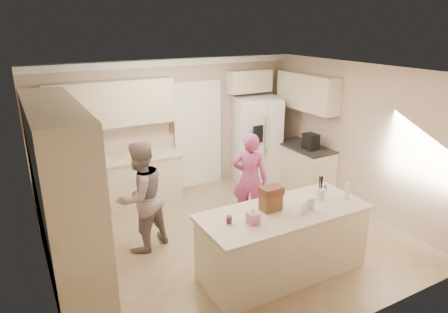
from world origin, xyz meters
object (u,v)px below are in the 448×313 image
coffee_maker (311,141)px  teen_girl (250,179)px  utensil_crock (320,194)px  island_base (283,243)px  refrigerator (257,140)px  teen_boy (141,197)px  dollhouse_body (271,202)px  tissue_box (253,218)px

coffee_maker → teen_girl: teen_girl is taller
utensil_crock → teen_girl: 1.40m
utensil_crock → island_base: bearing=-175.6°
refrigerator → teen_girl: 1.92m
island_base → teen_boy: (-1.45, 1.50, 0.40)m
teen_girl → utensil_crock: bearing=141.5°
coffee_maker → dollhouse_body: coffee_maker is taller
utensil_crock → teen_boy: (-2.10, 1.45, -0.16)m
island_base → teen_girl: (0.36, 1.41, 0.35)m
refrigerator → dollhouse_body: refrigerator is taller
tissue_box → island_base: bearing=10.3°
dollhouse_body → refrigerator: bearing=59.8°
tissue_box → teen_boy: teen_boy is taller
utensil_crock → dollhouse_body: (-0.80, 0.05, 0.04)m
coffee_maker → island_base: (-2.05, -1.90, -0.63)m
refrigerator → utensil_crock: (-0.85, -2.89, 0.10)m
island_base → dollhouse_body: (-0.15, 0.10, 0.60)m
dollhouse_body → teen_boy: size_ratio=0.16×
tissue_box → utensil_crock: bearing=7.1°
tissue_box → teen_girl: size_ratio=0.09×
teen_boy → teen_girl: size_ratio=1.06×
teen_girl → refrigerator: bearing=-87.1°
dollhouse_body → teen_boy: (-1.30, 1.40, -0.20)m
refrigerator → tissue_box: refrigerator is taller
tissue_box → teen_girl: 1.77m
utensil_crock → tissue_box: (-1.20, -0.15, -0.00)m
coffee_maker → utensil_crock: (-1.40, -1.85, -0.07)m
refrigerator → dollhouse_body: size_ratio=6.92×
coffee_maker → island_base: 2.87m
teen_boy → utensil_crock: bearing=121.3°
dollhouse_body → island_base: bearing=-33.7°
utensil_crock → coffee_maker: bearing=52.9°
tissue_box → dollhouse_body: dollhouse_body is taller
refrigerator → teen_girl: (-1.14, -1.54, -0.11)m
dollhouse_body → teen_boy: 1.92m
refrigerator → coffee_maker: bearing=-46.3°
tissue_box → dollhouse_body: bearing=26.6°
refrigerator → utensil_crock: refrigerator is taller
utensil_crock → dollhouse_body: bearing=176.4°
coffee_maker → dollhouse_body: size_ratio=1.15×
coffee_maker → teen_boy: 3.53m
refrigerator → teen_boy: (-2.96, -1.44, -0.06)m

